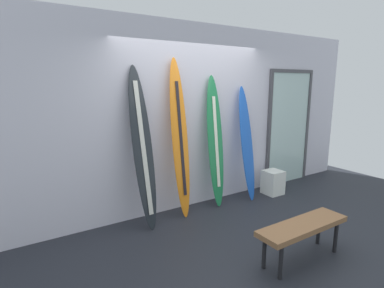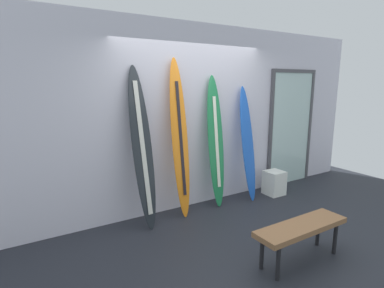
# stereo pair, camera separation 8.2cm
# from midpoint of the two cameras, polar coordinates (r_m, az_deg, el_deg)

# --- Properties ---
(ground) EXTENTS (8.00, 8.00, 0.04)m
(ground) POSITION_cam_midpoint_polar(r_m,az_deg,el_deg) (4.13, 9.88, -16.79)
(ground) COLOR #23252C
(wall_back) EXTENTS (7.20, 0.20, 2.80)m
(wall_back) POSITION_cam_midpoint_polar(r_m,az_deg,el_deg) (4.73, 0.01, 5.06)
(wall_back) COLOR silver
(wall_back) RESTS_ON ground
(surfboard_charcoal) EXTENTS (0.31, 0.50, 2.16)m
(surfboard_charcoal) POSITION_cam_midpoint_polar(r_m,az_deg,el_deg) (4.04, -8.80, -0.73)
(surfboard_charcoal) COLOR #21262B
(surfboard_charcoal) RESTS_ON ground
(surfboard_sunset) EXTENTS (0.26, 0.38, 2.28)m
(surfboard_sunset) POSITION_cam_midpoint_polar(r_m,az_deg,el_deg) (4.31, -1.77, 0.97)
(surfboard_sunset) COLOR orange
(surfboard_sunset) RESTS_ON ground
(surfboard_emerald) EXTENTS (0.28, 0.32, 2.05)m
(surfboard_emerald) POSITION_cam_midpoint_polar(r_m,az_deg,el_deg) (4.71, 5.00, 0.17)
(surfboard_emerald) COLOR #207E48
(surfboard_emerald) RESTS_ON ground
(surfboard_cobalt) EXTENTS (0.24, 0.42, 1.88)m
(surfboard_cobalt) POSITION_cam_midpoint_polar(r_m,az_deg,el_deg) (5.07, 10.90, 0.02)
(surfboard_cobalt) COLOR blue
(surfboard_cobalt) RESTS_ON ground
(display_block_left) EXTENTS (0.31, 0.31, 0.42)m
(display_block_left) POSITION_cam_midpoint_polar(r_m,az_deg,el_deg) (5.54, 15.63, -7.04)
(display_block_left) COLOR white
(display_block_left) RESTS_ON ground
(glass_door) EXTENTS (1.14, 0.06, 2.17)m
(glass_door) POSITION_cam_midpoint_polar(r_m,az_deg,el_deg) (6.11, 18.48, 3.24)
(glass_door) COLOR silver
(glass_door) RESTS_ON ground
(bench) EXTENTS (1.15, 0.32, 0.43)m
(bench) POSITION_cam_midpoint_polar(r_m,az_deg,el_deg) (3.60, 20.53, -14.77)
(bench) COLOR #8B5F3B
(bench) RESTS_ON ground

